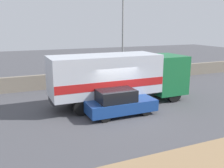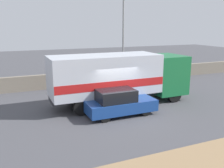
% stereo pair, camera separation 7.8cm
% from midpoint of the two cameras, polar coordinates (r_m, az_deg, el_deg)
% --- Properties ---
extents(ground_plane, '(80.00, 80.00, 0.00)m').
position_cam_midpoint_polar(ground_plane, '(13.83, 2.41, -7.11)').
color(ground_plane, '#47474C').
extents(stone_wall_backdrop, '(60.00, 0.35, 1.14)m').
position_cam_midpoint_polar(stone_wall_backdrop, '(20.50, -6.86, 1.22)').
color(stone_wall_backdrop, gray).
rests_on(stone_wall_backdrop, ground_plane).
extents(street_lamp, '(0.56, 0.28, 7.13)m').
position_cam_midpoint_polar(street_lamp, '(21.03, 2.36, 11.35)').
color(street_lamp, gray).
rests_on(street_lamp, ground_plane).
extents(box_truck, '(8.69, 2.51, 3.11)m').
position_cam_midpoint_polar(box_truck, '(15.33, 1.46, 1.80)').
color(box_truck, '#196B38').
rests_on(box_truck, ground_plane).
extents(car_hatchback, '(3.85, 1.87, 1.47)m').
position_cam_midpoint_polar(car_hatchback, '(13.74, 1.25, -4.10)').
color(car_hatchback, navy).
rests_on(car_hatchback, ground_plane).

